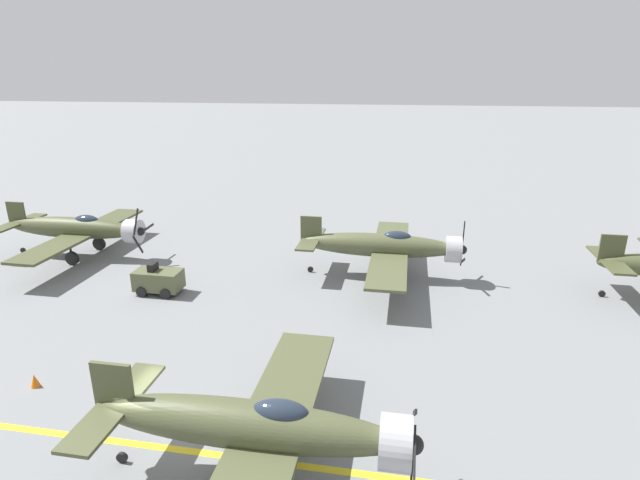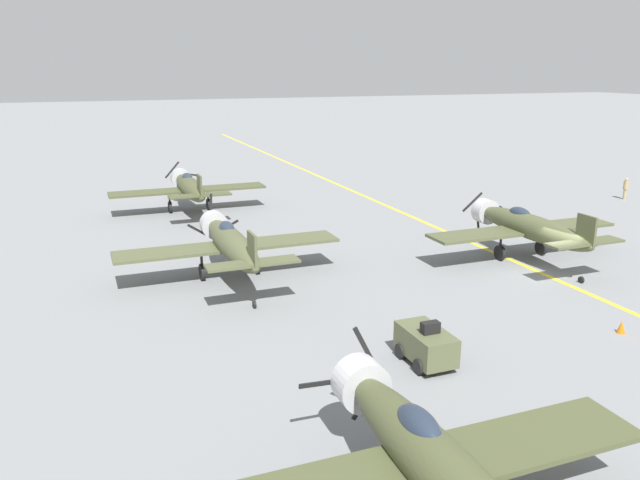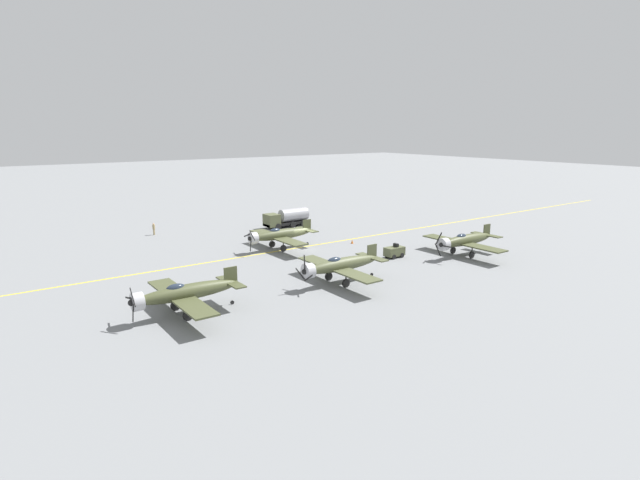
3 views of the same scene
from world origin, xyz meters
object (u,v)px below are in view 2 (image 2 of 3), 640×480
airplane_mid_left (230,243)px  airplane_far_left (189,187)px  airplane_mid_center (527,226)px  tow_tractor (426,344)px  airplane_near_left (434,464)px  ground_crew_walking (626,188)px  traffic_cone (621,327)px

airplane_mid_left → airplane_far_left: airplane_mid_left is taller
airplane_mid_center → airplane_far_left: size_ratio=1.00×
airplane_mid_center → tow_tractor: bearing=-128.1°
airplane_near_left → ground_crew_walking: 46.38m
airplane_near_left → airplane_far_left: (0.77, 37.24, 0.00)m
tow_tractor → ground_crew_walking: bearing=32.9°
airplane_mid_left → airplane_mid_center: 17.22m
airplane_mid_left → tow_tractor: airplane_mid_left is taller
airplane_mid_left → airplane_near_left: size_ratio=1.00×
airplane_near_left → airplane_far_left: bearing=71.7°
airplane_mid_left → airplane_near_left: airplane_mid_left is taller
airplane_near_left → ground_crew_walking: size_ratio=6.46×
airplane_near_left → airplane_mid_center: bearing=29.0°
airplane_near_left → traffic_cone: size_ratio=21.82×
airplane_mid_center → traffic_cone: bearing=-93.1°
tow_tractor → traffic_cone: bearing=-3.7°
tow_tractor → traffic_cone: tow_tractor is taller
airplane_mid_center → airplane_far_left: (-16.24, 19.60, 0.00)m
airplane_far_left → airplane_mid_center: bearing=-47.2°
airplane_mid_left → ground_crew_walking: bearing=3.9°
ground_crew_walking → traffic_cone: ground_crew_walking is taller
airplane_mid_center → ground_crew_walking: bearing=43.7°
airplane_near_left → tow_tractor: bearing=43.1°
airplane_far_left → tow_tractor: (3.84, -29.21, -1.22)m
ground_crew_walking → airplane_mid_left: bearing=-167.3°
airplane_mid_center → ground_crew_walking: airplane_mid_center is taller
airplane_mid_center → airplane_far_left: bearing=143.7°
airplane_near_left → tow_tractor: (4.60, 8.03, -1.22)m
airplane_mid_center → traffic_cone: airplane_mid_center is taller
traffic_cone → airplane_mid_center: bearing=72.8°
airplane_far_left → ground_crew_walking: airplane_far_left is taller
airplane_mid_left → ground_crew_walking: size_ratio=6.46×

